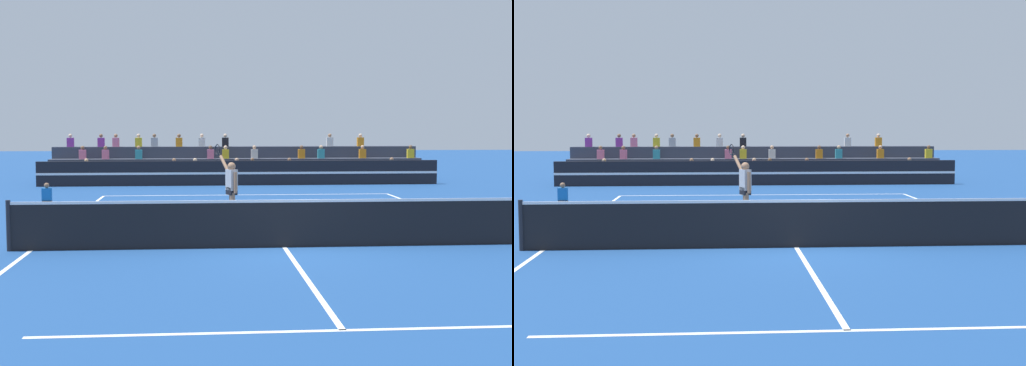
# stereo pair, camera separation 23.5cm
# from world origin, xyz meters

# --- Properties ---
(ground_plane) EXTENTS (120.00, 120.00, 0.00)m
(ground_plane) POSITION_xyz_m (0.00, 0.00, 0.00)
(ground_plane) COLOR navy
(court_lines) EXTENTS (11.10, 23.90, 0.01)m
(court_lines) POSITION_xyz_m (0.00, 0.00, 0.00)
(court_lines) COLOR white
(court_lines) RESTS_ON ground
(tennis_net) EXTENTS (12.00, 0.10, 1.10)m
(tennis_net) POSITION_xyz_m (0.00, 0.00, 0.54)
(tennis_net) COLOR black
(tennis_net) RESTS_ON ground
(sponsor_banner_wall) EXTENTS (18.00, 0.26, 1.10)m
(sponsor_banner_wall) POSITION_xyz_m (0.00, 16.39, 0.55)
(sponsor_banner_wall) COLOR black
(sponsor_banner_wall) RESTS_ON ground
(bleacher_stand) EXTENTS (17.74, 2.85, 2.28)m
(bleacher_stand) POSITION_xyz_m (-0.02, 18.93, 0.66)
(bleacher_stand) COLOR #383D4C
(bleacher_stand) RESTS_ON ground
(ball_kid_courtside) EXTENTS (0.30, 0.36, 0.84)m
(ball_kid_courtside) POSITION_xyz_m (-6.78, 7.85, 0.33)
(ball_kid_courtside) COLOR black
(ball_kid_courtside) RESTS_ON ground
(tennis_player) EXTENTS (0.61, 1.30, 2.24)m
(tennis_player) POSITION_xyz_m (-1.02, 3.50, 0.98)
(tennis_player) COLOR #9E7051
(tennis_player) RESTS_ON ground
(tennis_ball) EXTENTS (0.07, 0.07, 0.07)m
(tennis_ball) POSITION_xyz_m (-1.13, 6.21, 0.03)
(tennis_ball) COLOR #C6DB33
(tennis_ball) RESTS_ON ground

